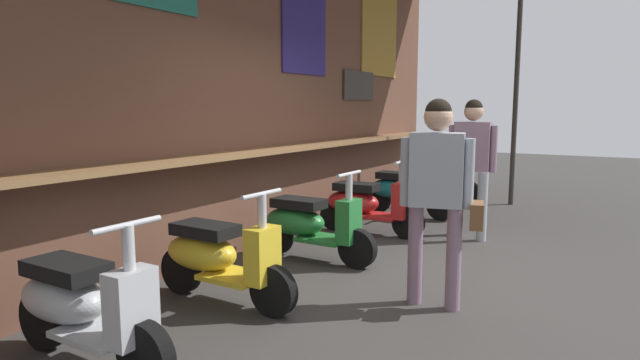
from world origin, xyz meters
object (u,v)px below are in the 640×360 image
object	(u,v)px
scooter_silver	(80,305)
shopper_browsing	(472,153)
scooter_teal	(403,190)
scooter_cream	(433,180)
shopper_with_handbag	(438,182)
scooter_green	(308,224)
scooter_red	(365,204)
scooter_yellow	(217,256)

from	to	relation	value
scooter_silver	shopper_browsing	distance (m)	4.72
scooter_teal	scooter_cream	world-z (taller)	same
scooter_teal	shopper_with_handbag	xyz separation A→B (m)	(-3.28, -1.59, 0.63)
scooter_silver	shopper_browsing	size ratio (longest dim) A/B	0.82
scooter_green	scooter_cream	world-z (taller)	same
scooter_silver	scooter_red	xyz separation A→B (m)	(4.05, -0.00, 0.00)
scooter_red	shopper_browsing	xyz separation A→B (m)	(0.47, -1.21, 0.67)
scooter_green	scooter_cream	xyz separation A→B (m)	(4.03, -0.00, 0.00)
scooter_silver	scooter_teal	bearing A→B (deg)	90.71
scooter_green	shopper_browsing	size ratio (longest dim) A/B	0.82
shopper_browsing	scooter_green	bearing A→B (deg)	-37.63
scooter_green	shopper_with_handbag	xyz separation A→B (m)	(-0.61, -1.59, 0.63)
scooter_red	scooter_teal	world-z (taller)	same
scooter_yellow	shopper_browsing	size ratio (longest dim) A/B	0.82
scooter_cream	scooter_teal	bearing A→B (deg)	-94.52
scooter_silver	scooter_teal	distance (m)	5.36
scooter_silver	scooter_yellow	size ratio (longest dim) A/B	1.00
scooter_silver	shopper_browsing	world-z (taller)	shopper_browsing
scooter_silver	scooter_green	size ratio (longest dim) A/B	1.00
scooter_yellow	shopper_with_handbag	world-z (taller)	shopper_with_handbag
scooter_yellow	shopper_with_handbag	bearing A→B (deg)	28.76
scooter_red	scooter_teal	bearing A→B (deg)	87.34
scooter_silver	scooter_cream	xyz separation A→B (m)	(6.72, -0.00, 0.00)
scooter_cream	shopper_browsing	size ratio (longest dim) A/B	0.83
scooter_red	shopper_browsing	bearing A→B (deg)	18.36
scooter_yellow	scooter_red	distance (m)	2.79
scooter_yellow	scooter_green	bearing A→B (deg)	91.42
scooter_green	shopper_with_handbag	distance (m)	1.82
scooter_silver	shopper_with_handbag	size ratio (longest dim) A/B	0.84
shopper_with_handbag	shopper_browsing	bearing A→B (deg)	-4.71
scooter_red	scooter_teal	size ratio (longest dim) A/B	1.00
scooter_cream	shopper_with_handbag	world-z (taller)	shopper_with_handbag
scooter_red	scooter_silver	bearing A→B (deg)	-92.66
scooter_green	scooter_yellow	bearing A→B (deg)	-89.53
scooter_red	scooter_green	bearing A→B (deg)	-92.66
scooter_green	scooter_silver	bearing A→B (deg)	-89.53
scooter_yellow	scooter_green	world-z (taller)	same
scooter_silver	scooter_red	world-z (taller)	same
shopper_browsing	scooter_yellow	bearing A→B (deg)	-24.49
scooter_yellow	scooter_silver	bearing A→B (deg)	-88.58
scooter_yellow	shopper_browsing	bearing A→B (deg)	71.04
scooter_yellow	scooter_cream	size ratio (longest dim) A/B	1.00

